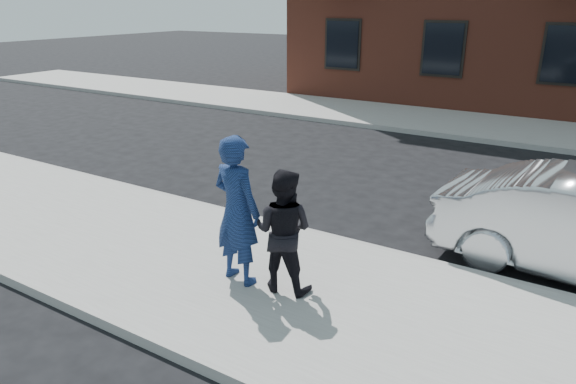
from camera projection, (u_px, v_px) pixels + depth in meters
The scene contains 7 objects.
ground at pixel (433, 333), 6.13m from camera, with size 100.00×100.00×0.00m, color black.
near_sidewalk at pixel (427, 339), 5.90m from camera, with size 50.00×3.50×0.15m, color gray.
near_curb at pixel (465, 273), 7.34m from camera, with size 50.00×0.10×0.15m, color #999691.
far_sidewalk at pixel (545, 134), 15.11m from camera, with size 50.00×3.50×0.15m, color gray.
far_curb at pixel (537, 147), 13.67m from camera, with size 50.00×0.10×0.15m, color #999691.
man_hoodie at pixel (237, 210), 6.69m from camera, with size 0.80×0.59×2.03m.
man_peacoat at pixel (283, 231), 6.55m from camera, with size 0.89×0.74×1.65m.
Camera 1 is at (1.20, -5.30, 3.72)m, focal length 32.00 mm.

